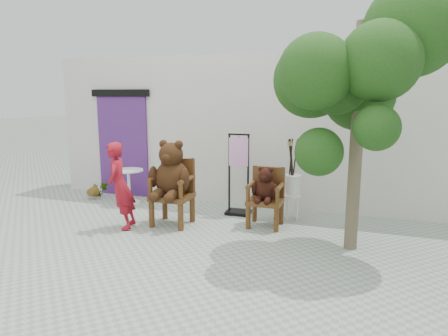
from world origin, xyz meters
name	(u,v)px	position (x,y,z in m)	size (l,w,h in m)	color
ground_plane	(209,254)	(0.00, 0.00, 0.00)	(60.00, 60.00, 0.00)	#97A191
back_wall	(262,130)	(0.00, 3.10, 1.50)	(9.00, 1.00, 3.00)	silver
doorway	(123,143)	(-3.00, 2.58, 1.16)	(1.40, 0.11, 2.33)	#50246D
chair_big	(172,178)	(-1.06, 1.03, 0.82)	(0.72, 0.77, 1.47)	#42250E
chair_small	(266,191)	(0.48, 1.46, 0.61)	(0.57, 0.55, 1.03)	#42250E
person	(120,186)	(-1.78, 0.57, 0.72)	(0.53, 0.35, 1.45)	maroon
cafe_table	(129,182)	(-2.52, 1.98, 0.44)	(0.60, 0.60, 0.70)	white
display_stand	(239,184)	(-0.16, 1.98, 0.58)	(0.46, 0.37, 1.51)	black
stool_bucket	(292,184)	(0.84, 1.98, 0.64)	(0.32, 0.32, 1.45)	white
tree	(355,71)	(1.82, 0.75, 2.51)	(2.41, 1.93, 3.65)	brown
potted_plant	(97,189)	(-3.40, 2.09, 0.20)	(0.36, 0.31, 0.40)	black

